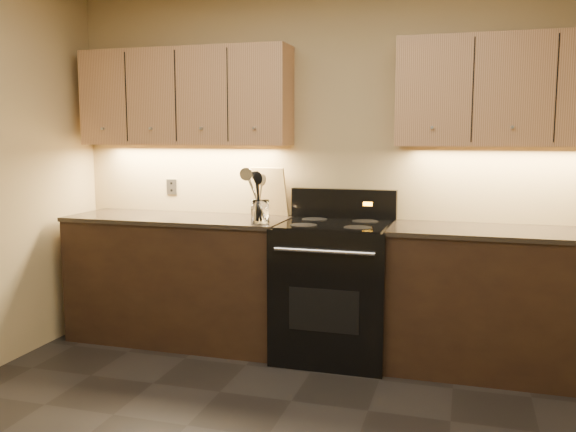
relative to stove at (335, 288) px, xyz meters
name	(u,v)px	position (x,y,z in m)	size (l,w,h in m)	color
wall_back	(334,166)	(-0.08, 0.32, 0.82)	(4.00, 0.04, 2.60)	tan
counter_left	(180,278)	(-1.18, 0.02, -0.01)	(1.62, 0.62, 0.93)	black
counter_right	(504,302)	(1.10, 0.02, -0.01)	(1.46, 0.62, 0.93)	black
stove	(335,288)	(0.00, 0.00, 0.00)	(0.76, 0.68, 1.14)	black
upper_cab_left	(185,97)	(-1.18, 0.17, 1.32)	(1.60, 0.30, 0.70)	tan
upper_cab_right	(512,91)	(1.10, 0.17, 1.32)	(1.44, 0.30, 0.70)	tan
outlet_plate	(172,187)	(-1.38, 0.31, 0.64)	(0.09, 0.01, 0.12)	#B2B5BA
utensil_crock	(260,212)	(-0.50, -0.11, 0.52)	(0.15, 0.15, 0.16)	white
cutting_board	(269,191)	(-0.56, 0.27, 0.63)	(0.29, 0.02, 0.36)	#DBB576
wooden_spoon	(256,197)	(-0.53, -0.12, 0.62)	(0.06, 0.06, 0.31)	#DBB576
black_spoon	(258,196)	(-0.51, -0.10, 0.63)	(0.06, 0.06, 0.33)	black
black_turner	(261,195)	(-0.49, -0.13, 0.64)	(0.08, 0.08, 0.35)	black
steel_spatula	(264,193)	(-0.48, -0.09, 0.65)	(0.08, 0.08, 0.36)	silver
steel_skimmer	(265,194)	(-0.46, -0.12, 0.65)	(0.09, 0.09, 0.36)	silver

